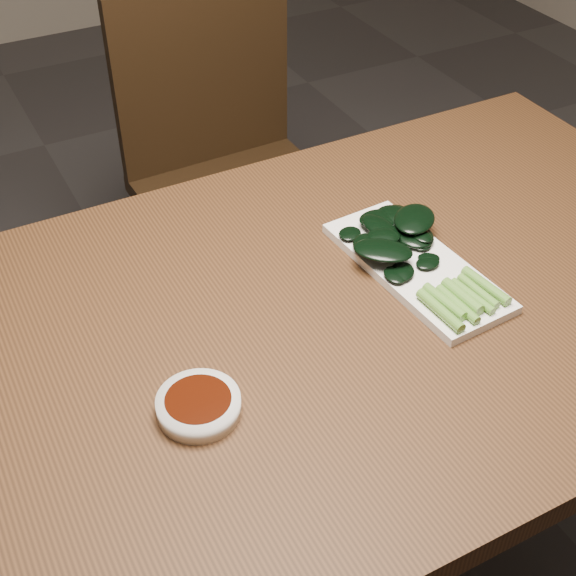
{
  "coord_description": "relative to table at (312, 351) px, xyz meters",
  "views": [
    {
      "loc": [
        -0.42,
        -0.72,
        1.5
      ],
      "look_at": [
        -0.01,
        0.06,
        0.76
      ],
      "focal_mm": 50.0,
      "sensor_mm": 36.0,
      "label": 1
    }
  ],
  "objects": [
    {
      "name": "table",
      "position": [
        0.0,
        0.0,
        0.0
      ],
      "size": [
        1.4,
        0.8,
        0.75
      ],
      "color": "#432713",
      "rests_on": "ground"
    },
    {
      "name": "chair_far",
      "position": [
        0.23,
        0.8,
        -0.19
      ],
      "size": [
        0.45,
        0.45,
        0.89
      ],
      "rotation": [
        0.0,
        0.0,
        0.02
      ],
      "color": "black",
      "rests_on": "ground"
    },
    {
      "name": "gai_lan",
      "position": [
        0.19,
        0.04,
        0.1
      ],
      "size": [
        0.19,
        0.3,
        0.03
      ],
      "color": "#639C36",
      "rests_on": "serving_plate"
    },
    {
      "name": "sauce_bowl",
      "position": [
        -0.21,
        -0.09,
        0.08
      ],
      "size": [
        0.1,
        0.1,
        0.02
      ],
      "color": "white",
      "rests_on": "table"
    },
    {
      "name": "serving_plate",
      "position": [
        0.18,
        0.01,
        0.08
      ],
      "size": [
        0.15,
        0.32,
        0.01
      ],
      "rotation": [
        0.0,
        0.0,
        0.07
      ],
      "color": "white",
      "rests_on": "table"
    }
  ]
}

